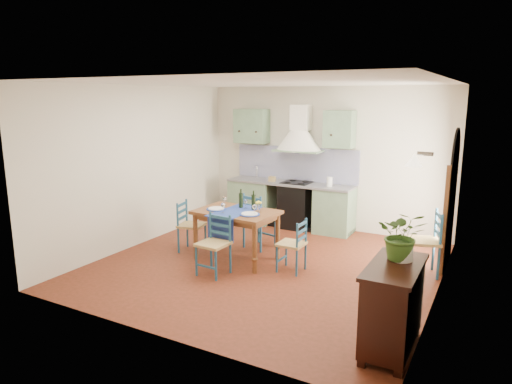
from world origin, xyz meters
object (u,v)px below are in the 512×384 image
Objects in this scene: dining_table at (236,217)px; chair_near at (214,244)px; sideboard at (392,304)px; potted_plant at (402,235)px.

chair_near is at bearing -87.51° from dining_table.
sideboard is 0.72m from potted_plant.
chair_near is at bearing 162.56° from sideboard.
chair_near is (0.03, -0.68, -0.25)m from dining_table.
chair_near is 1.68× the size of potted_plant.
dining_table is 2.47× the size of potted_plant.
sideboard is at bearing -96.55° from potted_plant.
chair_near is 0.85× the size of sideboard.
dining_table is 3.18m from potted_plant.
dining_table is 1.26× the size of sideboard.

